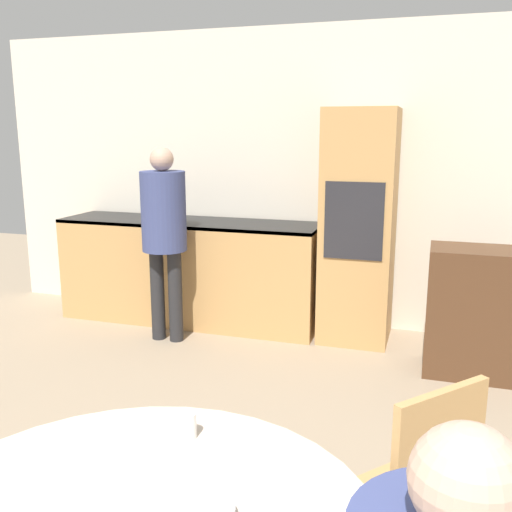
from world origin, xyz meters
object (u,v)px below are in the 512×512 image
Objects in this scene: oven_unit at (358,227)px; sideboard at (493,314)px; chair_far_right at (412,502)px; person_standing at (164,224)px; cup at (187,425)px.

sideboard is (1.03, -0.47, -0.49)m from oven_unit.
person_standing is (-2.08, 2.40, 0.44)m from chair_far_right.
cup is at bearing -92.31° from oven_unit.
chair_far_right is 0.61× the size of person_standing.
chair_far_right is at bearing 14.10° from cup.
oven_unit is 3.01m from chair_far_right.
oven_unit is 1.95× the size of chair_far_right.
person_standing is 18.73× the size of cup.
cup is (1.37, -2.58, -0.19)m from person_standing.
person_standing reaches higher than sideboard.
chair_far_right is at bearing -100.20° from sideboard.
oven_unit is at bearing -128.10° from chair_far_right.
person_standing is at bearing 117.97° from cup.
cup is at bearing -35.31° from chair_far_right.
sideboard is at bearing 66.35° from cup.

